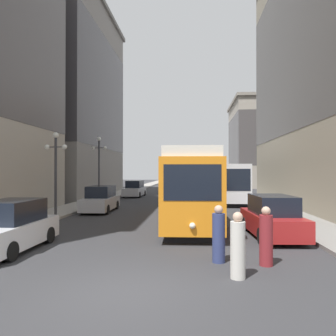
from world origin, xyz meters
name	(u,v)px	position (x,y,z in m)	size (l,w,h in m)	color
ground_plane	(126,292)	(0.00, 0.00, 0.00)	(200.00, 200.00, 0.00)	#303033
sidewalk_left	(132,190)	(-7.63, 40.00, 0.07)	(2.61, 120.00, 0.15)	gray
sidewalk_right	(235,190)	(7.63, 40.00, 0.07)	(2.61, 120.00, 0.15)	gray
streetcar	(189,184)	(1.35, 11.26, 2.10)	(3.03, 13.27, 3.89)	black
transit_bus	(227,181)	(4.77, 23.31, 1.95)	(2.70, 11.66, 3.45)	black
parked_car_left_near	(135,189)	(-5.02, 28.33, 0.84)	(2.03, 4.84, 1.82)	black
parked_car_left_mid	(10,227)	(-5.02, 3.61, 0.84)	(1.92, 4.32, 1.82)	black
parked_car_right_far	(272,218)	(5.03, 6.81, 0.84)	(2.09, 4.74, 1.82)	black
parked_car_left_far	(101,200)	(-5.03, 15.00, 0.84)	(1.99, 4.87, 1.82)	black
pedestrian_crossing_near	(219,236)	(2.39, 2.68, 0.84)	(0.40, 0.40, 1.80)	navy
pedestrian_crossing_far	(238,247)	(2.78, 1.18, 0.83)	(0.40, 0.40, 1.78)	beige
pedestrian_on_sidewalk	(266,238)	(3.81, 2.44, 0.84)	(0.40, 0.40, 1.80)	maroon
lamp_post_left_near	(56,160)	(-6.92, 11.73, 3.55)	(1.41, 0.36, 5.15)	#333338
lamp_post_left_far	(99,159)	(-6.92, 20.90, 3.96)	(1.41, 0.36, 5.84)	#333338
building_left_midblock	(62,98)	(-14.33, 30.25, 11.74)	(11.39, 19.58, 22.81)	gray
building_right_midblock	(275,143)	(16.48, 52.87, 8.05)	(15.68, 15.52, 15.71)	#A89E8E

